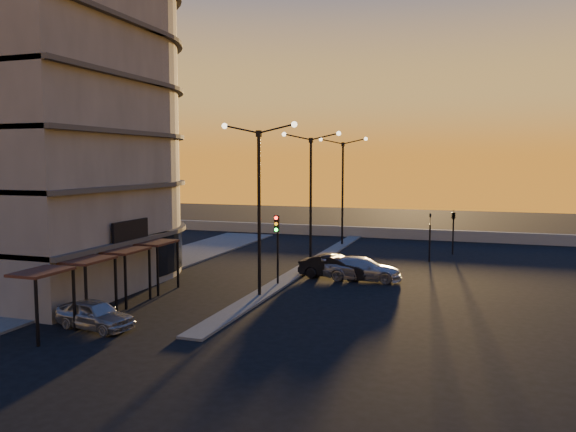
# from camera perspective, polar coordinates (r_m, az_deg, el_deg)

# --- Properties ---
(ground) EXTENTS (120.00, 120.00, 0.00)m
(ground) POSITION_cam_1_polar(r_m,az_deg,el_deg) (31.23, -2.91, -8.19)
(ground) COLOR black
(ground) RESTS_ON ground
(sidewalk_west) EXTENTS (5.00, 40.00, 0.12)m
(sidewalk_west) POSITION_cam_1_polar(r_m,az_deg,el_deg) (39.50, -15.11, -5.37)
(sidewalk_west) COLOR #484846
(sidewalk_west) RESTS_ON ground
(median) EXTENTS (1.20, 36.00, 0.12)m
(median) POSITION_cam_1_polar(r_m,az_deg,el_deg) (40.48, 2.29, -4.91)
(median) COLOR #484846
(median) RESTS_ON ground
(parapet) EXTENTS (44.00, 0.50, 1.00)m
(parapet) POSITION_cam_1_polar(r_m,az_deg,el_deg) (55.41, 8.94, -1.67)
(parapet) COLOR gray
(parapet) RESTS_ON ground
(building) EXTENTS (14.35, 17.08, 25.00)m
(building) POSITION_cam_1_polar(r_m,az_deg,el_deg) (38.07, -23.46, 11.89)
(building) COLOR #66615A
(building) RESTS_ON ground
(streetlamp_near) EXTENTS (4.32, 0.32, 9.51)m
(streetlamp_near) POSITION_cam_1_polar(r_m,az_deg,el_deg) (30.38, -2.96, 2.11)
(streetlamp_near) COLOR black
(streetlamp_near) RESTS_ON ground
(streetlamp_mid) EXTENTS (4.32, 0.32, 9.51)m
(streetlamp_mid) POSITION_cam_1_polar(r_m,az_deg,el_deg) (39.84, 2.33, 2.94)
(streetlamp_mid) COLOR black
(streetlamp_mid) RESTS_ON ground
(streetlamp_far) EXTENTS (4.32, 0.32, 9.51)m
(streetlamp_far) POSITION_cam_1_polar(r_m,az_deg,el_deg) (49.51, 5.57, 3.43)
(streetlamp_far) COLOR black
(streetlamp_far) RESTS_ON ground
(traffic_light_main) EXTENTS (0.28, 0.44, 4.25)m
(traffic_light_main) POSITION_cam_1_polar(r_m,az_deg,el_deg) (33.33, -1.13, -2.25)
(traffic_light_main) COLOR black
(traffic_light_main) RESTS_ON ground
(signal_east_a) EXTENTS (0.13, 0.16, 3.60)m
(signal_east_a) POSITION_cam_1_polar(r_m,az_deg,el_deg) (42.68, 14.21, -1.99)
(signal_east_a) COLOR black
(signal_east_a) RESTS_ON ground
(signal_east_b) EXTENTS (0.42, 1.99, 3.60)m
(signal_east_b) POSITION_cam_1_polar(r_m,az_deg,el_deg) (46.44, 16.47, 0.00)
(signal_east_b) COLOR black
(signal_east_b) RESTS_ON ground
(car_hatchback) EXTENTS (4.05, 2.21, 1.31)m
(car_hatchback) POSITION_cam_1_polar(r_m,az_deg,el_deg) (26.72, -19.02, -9.42)
(car_hatchback) COLOR #929599
(car_hatchback) RESTS_ON ground
(car_sedan) EXTENTS (4.63, 1.99, 1.48)m
(car_sedan) POSITION_cam_1_polar(r_m,az_deg,el_deg) (35.98, 4.79, -5.15)
(car_sedan) COLOR black
(car_sedan) RESTS_ON ground
(car_wagon) EXTENTS (5.02, 2.21, 1.43)m
(car_wagon) POSITION_cam_1_polar(r_m,az_deg,el_deg) (35.62, 7.53, -5.33)
(car_wagon) COLOR #A1A2A8
(car_wagon) RESTS_ON ground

